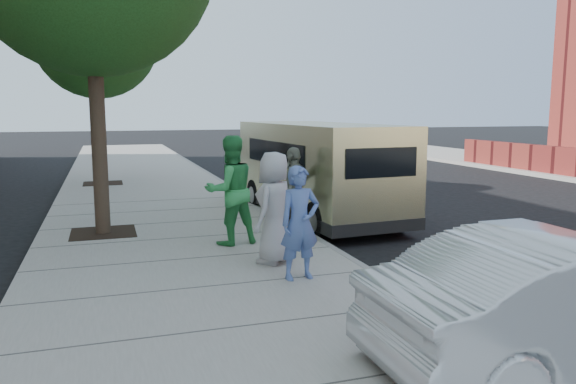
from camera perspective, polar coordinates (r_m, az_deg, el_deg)
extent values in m
plane|color=black|center=(9.33, -3.80, -7.13)|extent=(120.00, 120.00, 0.00)
cube|color=gray|center=(9.12, -9.95, -7.11)|extent=(5.00, 60.00, 0.15)
cube|color=gray|center=(9.75, 4.46, -6.00)|extent=(0.12, 60.00, 0.16)
cube|color=black|center=(11.36, -18.25, -3.92)|extent=(1.20, 1.20, 0.01)
cylinder|color=#38281E|center=(11.12, -18.72, 6.08)|extent=(0.28, 0.28, 3.96)
cube|color=black|center=(18.86, -18.28, 0.85)|extent=(1.20, 1.20, 0.01)
cylinder|color=#38281E|center=(18.72, -18.53, 6.19)|extent=(0.28, 0.28, 3.52)
sphere|color=#1D4517|center=(18.84, -18.94, 14.73)|extent=(3.80, 3.80, 3.80)
sphere|color=#1D4517|center=(18.52, -17.10, 16.50)|extent=(2.85, 2.85, 2.85)
sphere|color=#1D4517|center=(19.38, -20.50, 15.36)|extent=(2.66, 2.66, 2.66)
cylinder|color=gray|center=(10.70, 0.74, -1.46)|extent=(0.05, 0.05, 1.03)
cube|color=gray|center=(10.62, 0.74, 1.46)|extent=(0.21, 0.11, 0.07)
cube|color=#2D2D30|center=(10.56, 0.41, 2.12)|extent=(0.13, 0.12, 0.20)
cube|color=#2D2D30|center=(10.65, 1.08, 2.18)|extent=(0.13, 0.12, 0.20)
cube|color=#C7C28F|center=(12.71, 3.09, 2.51)|extent=(2.37, 5.48, 1.97)
cube|color=#C7C28F|center=(15.43, -1.59, 1.74)|extent=(1.86, 0.68, 0.84)
cube|color=black|center=(10.32, 9.52, 2.95)|extent=(1.48, 0.13, 0.54)
cylinder|color=black|center=(14.11, -3.23, -0.24)|extent=(0.31, 0.77, 0.75)
cylinder|color=black|center=(14.76, 3.18, 0.14)|extent=(0.31, 0.77, 0.75)
cylinder|color=black|center=(10.79, 3.14, -2.94)|extent=(0.31, 0.77, 0.75)
cylinder|color=black|center=(11.63, 10.92, -2.25)|extent=(0.31, 0.77, 0.75)
imported|color=#536DB0|center=(7.76, 1.20, -3.16)|extent=(0.61, 0.43, 1.58)
imported|color=green|center=(9.79, -5.87, 0.17)|extent=(1.05, 0.89, 1.90)
imported|color=#AEAFB1|center=(8.57, -1.39, -1.60)|extent=(0.97, 0.98, 1.71)
imported|color=gray|center=(10.70, 0.61, 0.21)|extent=(0.84, 1.03, 1.64)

